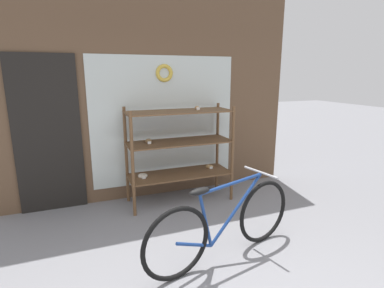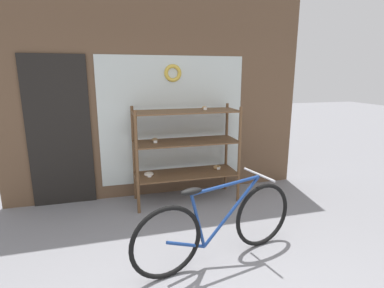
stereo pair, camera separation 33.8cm
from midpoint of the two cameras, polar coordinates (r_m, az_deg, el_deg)
The scene contains 3 objects.
storefront_facade at distance 4.49m, azimuth -10.69°, elevation 9.64°, with size 4.50×0.13×3.25m.
display_case at distance 4.29m, azimuth -4.71°, elevation -0.37°, with size 1.49×0.55×1.40m.
bicycle at distance 3.09m, azimuth 2.93°, elevation -15.05°, with size 1.80×0.57×0.84m.
Camera 1 is at (-1.04, -1.70, 1.84)m, focal length 28.00 mm.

